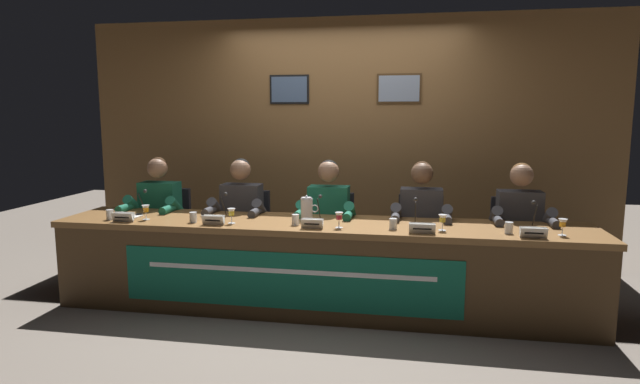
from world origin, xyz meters
TOP-DOWN VIEW (x-y plane):
  - ground_plane at (0.00, 0.00)m, footprint 12.00×12.00m
  - wall_back_panelled at (0.00, 1.42)m, footprint 5.58×0.14m
  - conference_table at (-0.01, -0.12)m, footprint 4.38×0.75m
  - chair_far_left at (-1.63, 0.56)m, footprint 0.44×0.44m
  - panelist_far_left at (-1.63, 0.36)m, footprint 0.51×0.48m
  - nameplate_far_left at (-1.59, -0.27)m, footprint 0.18×0.06m
  - juice_glass_far_left at (-1.45, -0.16)m, footprint 0.06×0.06m
  - water_cup_far_left at (-1.75, -0.21)m, footprint 0.06×0.06m
  - microphone_far_left at (-1.60, 0.03)m, footprint 0.06×0.17m
  - chair_left at (-0.82, 0.56)m, footprint 0.44×0.44m
  - panelist_left at (-0.82, 0.36)m, footprint 0.51×0.48m
  - nameplate_left at (-0.82, -0.26)m, footprint 0.18×0.06m
  - juice_glass_left at (-0.69, -0.18)m, footprint 0.06×0.06m
  - water_cup_left at (-1.02, -0.19)m, footprint 0.06×0.06m
  - microphone_left at (-0.83, -0.01)m, footprint 0.06×0.17m
  - chair_center at (0.00, 0.56)m, footprint 0.44×0.44m
  - panelist_center at (0.00, 0.36)m, footprint 0.51×0.48m
  - nameplate_center at (-0.02, -0.25)m, footprint 0.17×0.06m
  - juice_glass_center at (0.18, -0.19)m, footprint 0.06×0.06m
  - water_cup_center at (-0.17, -0.14)m, footprint 0.06×0.06m
  - microphone_center at (-0.01, 0.00)m, footprint 0.06×0.17m
  - chair_right at (0.82, 0.56)m, footprint 0.44×0.44m
  - panelist_right at (0.82, 0.36)m, footprint 0.51×0.48m
  - nameplate_right at (0.82, -0.28)m, footprint 0.19×0.06m
  - juice_glass_right at (0.97, -0.15)m, footprint 0.06×0.06m
  - water_cup_right at (0.60, -0.17)m, footprint 0.06×0.06m
  - microphone_right at (0.77, -0.01)m, footprint 0.06×0.17m
  - chair_far_right at (1.63, 0.56)m, footprint 0.44×0.44m
  - panelist_far_right at (1.63, 0.36)m, footprint 0.51×0.48m
  - nameplate_far_right at (1.60, -0.28)m, footprint 0.18×0.06m
  - juice_glass_far_right at (1.82, -0.16)m, footprint 0.06×0.06m
  - water_cup_far_right at (1.45, -0.15)m, footprint 0.06×0.06m
  - microphone_far_right at (1.67, -0.00)m, footprint 0.06×0.17m
  - water_pitcher_central at (-0.12, 0.07)m, footprint 0.15×0.10m
  - document_stack_far_left at (-1.66, -0.09)m, footprint 0.22×0.16m

SIDE VIEW (x-z plane):
  - ground_plane at x=0.00m, z-range 0.00..0.00m
  - chair_far_left at x=-1.63m, z-range -0.02..0.86m
  - chair_left at x=-0.82m, z-range -0.02..0.86m
  - chair_center at x=0.00m, z-range -0.02..0.86m
  - chair_right at x=0.82m, z-range -0.02..0.86m
  - chair_far_right at x=1.63m, z-range -0.02..0.86m
  - conference_table at x=-0.01m, z-range 0.15..0.88m
  - panelist_far_left at x=-1.63m, z-range 0.09..1.30m
  - panelist_left at x=-0.82m, z-range 0.09..1.30m
  - panelist_center at x=0.00m, z-range 0.09..1.30m
  - panelist_right at x=0.82m, z-range 0.09..1.30m
  - panelist_far_right at x=1.63m, z-range 0.09..1.30m
  - document_stack_far_left at x=-1.66m, z-range 0.73..0.75m
  - water_cup_far_left at x=-1.75m, z-range 0.73..0.81m
  - water_cup_left at x=-1.02m, z-range 0.73..0.81m
  - water_cup_center at x=-0.17m, z-range 0.73..0.81m
  - water_cup_right at x=0.60m, z-range 0.73..0.81m
  - water_cup_far_right at x=1.45m, z-range 0.73..0.81m
  - nameplate_left at x=-0.82m, z-range 0.73..0.81m
  - nameplate_far_right at x=1.60m, z-range 0.73..0.81m
  - nameplate_far_left at x=-1.59m, z-range 0.73..0.81m
  - nameplate_center at x=-0.02m, z-range 0.73..0.81m
  - nameplate_right at x=0.82m, z-range 0.73..0.81m
  - microphone_far_left at x=-1.60m, z-range 0.70..0.92m
  - microphone_left at x=-0.83m, z-range 0.70..0.92m
  - microphone_center at x=-0.01m, z-range 0.70..0.92m
  - microphone_right at x=0.77m, z-range 0.70..0.92m
  - microphone_far_right at x=1.67m, z-range 0.70..0.92m
  - juice_glass_far_left at x=-1.45m, z-range 0.76..0.88m
  - juice_glass_left at x=-0.69m, z-range 0.76..0.88m
  - juice_glass_center at x=0.18m, z-range 0.76..0.88m
  - juice_glass_right at x=0.97m, z-range 0.76..0.88m
  - juice_glass_far_right at x=1.82m, z-range 0.76..0.88m
  - water_pitcher_central at x=-0.12m, z-range 0.72..0.93m
  - wall_back_panelled at x=0.00m, z-range 0.00..2.60m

